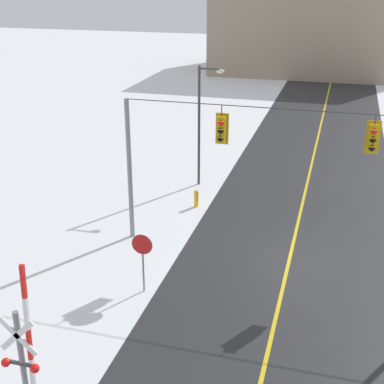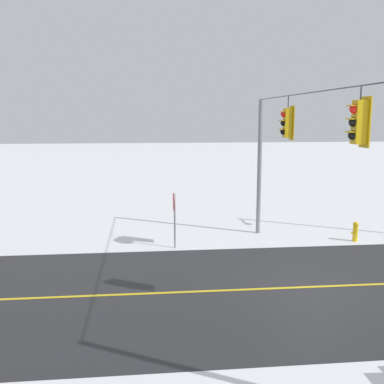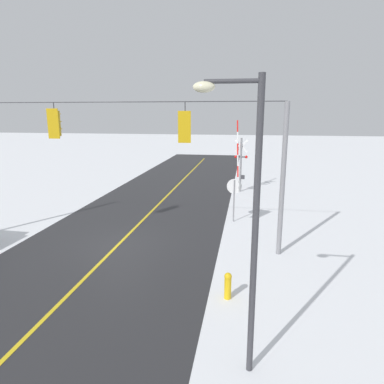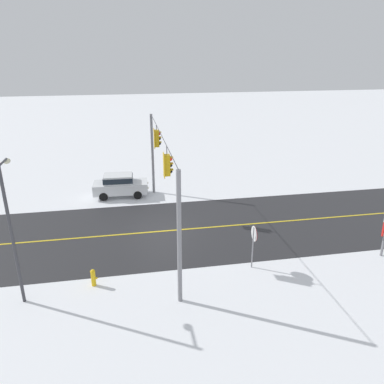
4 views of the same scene
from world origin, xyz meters
name	(u,v)px [view 2 (image 2 of 4)]	position (x,y,z in m)	size (l,w,h in m)	color
ground_plane	(311,287)	(0.00, 0.00, 0.00)	(160.00, 160.00, 0.00)	white
signal_span	(316,163)	(-0.08, -0.01, 4.02)	(14.20, 0.47, 6.22)	gray
stop_sign	(174,208)	(-4.93, -4.10, 1.71)	(0.80, 0.09, 2.35)	gray
fire_hydrant	(355,231)	(-5.11, 3.91, 0.47)	(0.24, 0.31, 0.88)	gold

